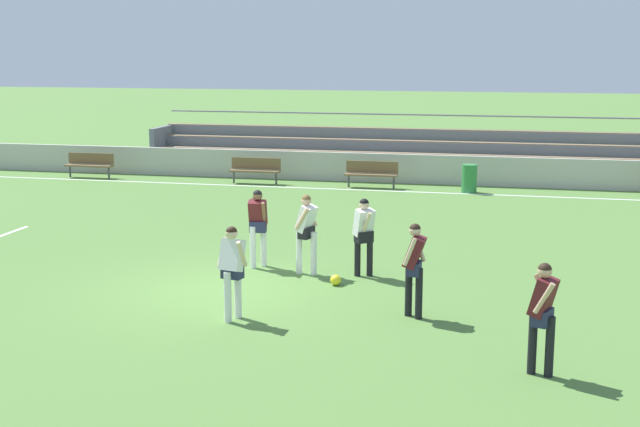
{
  "coord_description": "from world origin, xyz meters",
  "views": [
    {
      "loc": [
        5.61,
        -15.74,
        4.73
      ],
      "look_at": [
        1.32,
        3.05,
        1.03
      ],
      "focal_mm": 48.67,
      "sensor_mm": 36.0,
      "label": 1
    }
  ],
  "objects_px": {
    "player_white_wide_left": "(306,227)",
    "soccer_ball": "(336,280)",
    "bench_far_right": "(372,172)",
    "bleacher_stand": "(409,150)",
    "player_white_on_ball": "(364,230)",
    "bench_near_wall_gap": "(255,168)",
    "player_dark_deep_cover": "(543,309)",
    "trash_bin": "(469,179)",
    "player_dark_overlapping": "(414,262)",
    "bench_near_bin": "(90,163)",
    "player_white_challenging": "(232,264)",
    "player_dark_trailing_run": "(258,221)"
  },
  "relations": [
    {
      "from": "bench_near_bin",
      "to": "bench_far_right",
      "type": "bearing_deg",
      "value": 0.0
    },
    {
      "from": "bleacher_stand",
      "to": "soccer_ball",
      "type": "height_order",
      "value": "bleacher_stand"
    },
    {
      "from": "bench_near_wall_gap",
      "to": "player_dark_trailing_run",
      "type": "xyz_separation_m",
      "value": [
        3.55,
        -11.37,
        0.48
      ]
    },
    {
      "from": "bleacher_stand",
      "to": "player_white_wide_left",
      "type": "distance_m",
      "value": 15.16
    },
    {
      "from": "player_dark_deep_cover",
      "to": "player_dark_overlapping",
      "type": "height_order",
      "value": "player_dark_overlapping"
    },
    {
      "from": "player_dark_deep_cover",
      "to": "soccer_ball",
      "type": "height_order",
      "value": "player_dark_deep_cover"
    },
    {
      "from": "bench_near_bin",
      "to": "bench_near_wall_gap",
      "type": "xyz_separation_m",
      "value": [
        6.37,
        0.0,
        0.0
      ]
    },
    {
      "from": "bench_near_bin",
      "to": "trash_bin",
      "type": "xyz_separation_m",
      "value": [
        13.85,
        -0.28,
        -0.08
      ]
    },
    {
      "from": "bleacher_stand",
      "to": "trash_bin",
      "type": "distance_m",
      "value": 4.49
    },
    {
      "from": "player_white_on_ball",
      "to": "bench_near_wall_gap",
      "type": "bearing_deg",
      "value": 117.06
    },
    {
      "from": "player_dark_trailing_run",
      "to": "player_white_wide_left",
      "type": "bearing_deg",
      "value": -16.42
    },
    {
      "from": "bleacher_stand",
      "to": "trash_bin",
      "type": "xyz_separation_m",
      "value": [
        2.47,
        -3.72,
        -0.45
      ]
    },
    {
      "from": "player_white_wide_left",
      "to": "soccer_ball",
      "type": "relative_size",
      "value": 7.75
    },
    {
      "from": "player_dark_deep_cover",
      "to": "player_dark_overlapping",
      "type": "bearing_deg",
      "value": 132.29
    },
    {
      "from": "trash_bin",
      "to": "player_dark_overlapping",
      "type": "bearing_deg",
      "value": -90.77
    },
    {
      "from": "player_dark_overlapping",
      "to": "player_white_on_ball",
      "type": "bearing_deg",
      "value": 117.64
    },
    {
      "from": "trash_bin",
      "to": "player_dark_trailing_run",
      "type": "height_order",
      "value": "player_dark_trailing_run"
    },
    {
      "from": "player_dark_deep_cover",
      "to": "trash_bin",
      "type": "bearing_deg",
      "value": 96.86
    },
    {
      "from": "bench_near_wall_gap",
      "to": "player_dark_trailing_run",
      "type": "distance_m",
      "value": 11.92
    },
    {
      "from": "bleacher_stand",
      "to": "bench_near_wall_gap",
      "type": "xyz_separation_m",
      "value": [
        -5.01,
        -3.44,
        -0.37
      ]
    },
    {
      "from": "bleacher_stand",
      "to": "bench_far_right",
      "type": "distance_m",
      "value": 3.56
    },
    {
      "from": "bench_far_right",
      "to": "soccer_ball",
      "type": "xyz_separation_m",
      "value": [
        1.35,
        -12.46,
        -0.44
      ]
    },
    {
      "from": "player_white_wide_left",
      "to": "player_dark_trailing_run",
      "type": "bearing_deg",
      "value": 163.58
    },
    {
      "from": "player_white_on_ball",
      "to": "soccer_ball",
      "type": "xyz_separation_m",
      "value": [
        -0.42,
        -0.85,
        -0.87
      ]
    },
    {
      "from": "player_dark_deep_cover",
      "to": "player_white_wide_left",
      "type": "bearing_deg",
      "value": 134.19
    },
    {
      "from": "bench_near_wall_gap",
      "to": "bench_far_right",
      "type": "height_order",
      "value": "same"
    },
    {
      "from": "bench_far_right",
      "to": "soccer_ball",
      "type": "distance_m",
      "value": 12.54
    },
    {
      "from": "bench_near_wall_gap",
      "to": "player_dark_overlapping",
      "type": "distance_m",
      "value": 15.98
    },
    {
      "from": "player_white_challenging",
      "to": "player_dark_deep_cover",
      "type": "xyz_separation_m",
      "value": [
        5.23,
        -1.5,
        0.01
      ]
    },
    {
      "from": "player_white_wide_left",
      "to": "player_dark_overlapping",
      "type": "bearing_deg",
      "value": -44.13
    },
    {
      "from": "player_white_challenging",
      "to": "player_white_wide_left",
      "type": "bearing_deg",
      "value": 81.31
    },
    {
      "from": "bench_far_right",
      "to": "player_white_wide_left",
      "type": "distance_m",
      "value": 11.74
    },
    {
      "from": "bench_far_right",
      "to": "player_white_wide_left",
      "type": "bearing_deg",
      "value": -87.23
    },
    {
      "from": "bench_near_wall_gap",
      "to": "player_dark_overlapping",
      "type": "xyz_separation_m",
      "value": [
        7.29,
        -14.21,
        0.47
      ]
    },
    {
      "from": "bleacher_stand",
      "to": "bench_near_wall_gap",
      "type": "distance_m",
      "value": 6.09
    },
    {
      "from": "bench_far_right",
      "to": "player_white_wide_left",
      "type": "xyz_separation_m",
      "value": [
        0.57,
        -11.71,
        0.47
      ]
    },
    {
      "from": "player_dark_trailing_run",
      "to": "trash_bin",
      "type": "bearing_deg",
      "value": 70.5
    },
    {
      "from": "bench_near_wall_gap",
      "to": "player_white_challenging",
      "type": "bearing_deg",
      "value": -74.4
    },
    {
      "from": "bench_near_wall_gap",
      "to": "soccer_ball",
      "type": "height_order",
      "value": "bench_near_wall_gap"
    },
    {
      "from": "player_dark_deep_cover",
      "to": "player_white_on_ball",
      "type": "bearing_deg",
      "value": 125.26
    },
    {
      "from": "player_dark_overlapping",
      "to": "soccer_ball",
      "type": "distance_m",
      "value": 2.66
    },
    {
      "from": "bleacher_stand",
      "to": "player_white_on_ball",
      "type": "relative_size",
      "value": 12.14
    },
    {
      "from": "trash_bin",
      "to": "bleacher_stand",
      "type": "bearing_deg",
      "value": 123.51
    },
    {
      "from": "player_white_on_ball",
      "to": "player_dark_overlapping",
      "type": "xyz_separation_m",
      "value": [
        1.36,
        -2.6,
        0.04
      ]
    },
    {
      "from": "player_dark_deep_cover",
      "to": "soccer_ball",
      "type": "distance_m",
      "value": 5.75
    },
    {
      "from": "player_white_challenging",
      "to": "player_dark_deep_cover",
      "type": "relative_size",
      "value": 1.0
    },
    {
      "from": "bench_near_bin",
      "to": "player_white_wide_left",
      "type": "xyz_separation_m",
      "value": [
        11.09,
        -11.71,
        0.47
      ]
    },
    {
      "from": "bench_far_right",
      "to": "player_white_on_ball",
      "type": "bearing_deg",
      "value": -81.3
    },
    {
      "from": "bleacher_stand",
      "to": "soccer_ball",
      "type": "xyz_separation_m",
      "value": [
        0.5,
        -15.9,
        -0.8
      ]
    },
    {
      "from": "bleacher_stand",
      "to": "player_dark_overlapping",
      "type": "distance_m",
      "value": 17.79
    }
  ]
}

